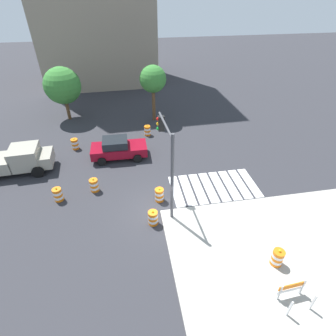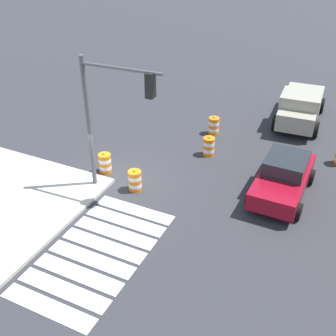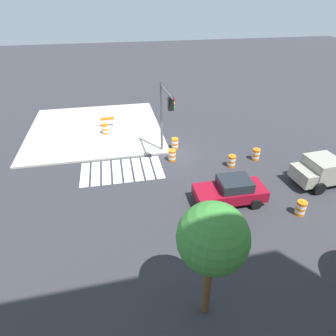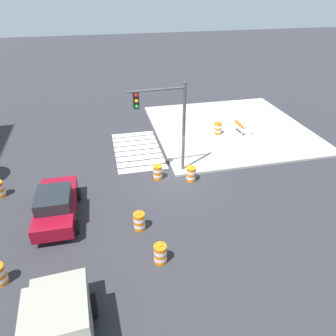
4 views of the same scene
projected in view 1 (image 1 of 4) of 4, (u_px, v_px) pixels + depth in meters
ground_plane at (160, 212)px, 16.06m from camera, size 120.00×120.00×0.00m
sidewalk_corner at (309, 287)px, 12.04m from camera, size 12.00×12.00×0.15m
crosswalk_stripes at (214, 187)px, 18.06m from camera, size 5.85×3.20×0.02m
sports_car at (118, 148)px, 20.64m from camera, size 4.32×2.19×1.63m
pickup_truck at (18, 160)px, 18.99m from camera, size 5.26×2.59×1.92m
traffic_barrel_near_corner at (147, 131)px, 23.86m from camera, size 0.56×0.56×1.02m
traffic_barrel_crosswalk_end at (58, 195)px, 16.71m from camera, size 0.56×0.56×1.02m
traffic_barrel_median_near at (153, 218)px, 15.07m from camera, size 0.56×0.56×1.02m
traffic_barrel_median_far at (75, 144)px, 21.90m from camera, size 0.56×0.56×1.02m
traffic_barrel_far_curb at (159, 195)px, 16.69m from camera, size 0.56×0.56×1.02m
traffic_barrel_lane_center at (94, 185)px, 17.48m from camera, size 0.56×0.56×1.02m
traffic_barrel_on_sidewalk at (277, 257)px, 12.73m from camera, size 0.56×0.56×1.02m
construction_barricade at (294, 292)px, 11.21m from camera, size 1.30×0.85×1.00m
traffic_light_pole at (167, 153)px, 14.30m from camera, size 0.52×3.29×5.50m
street_tree_streetside_near at (153, 79)px, 24.46m from camera, size 2.50×2.50×5.35m
street_tree_streetside_mid at (62, 86)px, 24.98m from camera, size 3.45×3.45×5.15m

